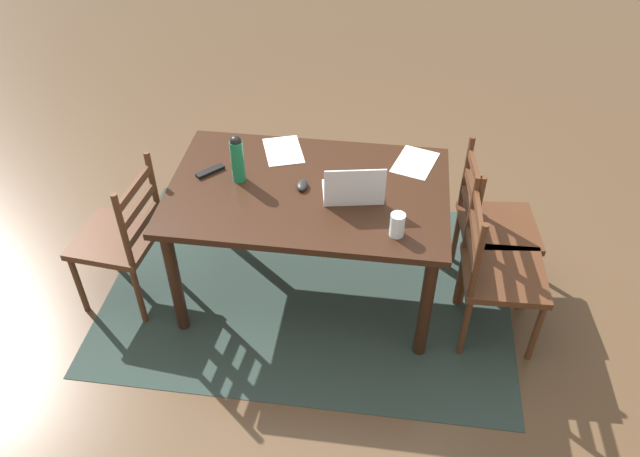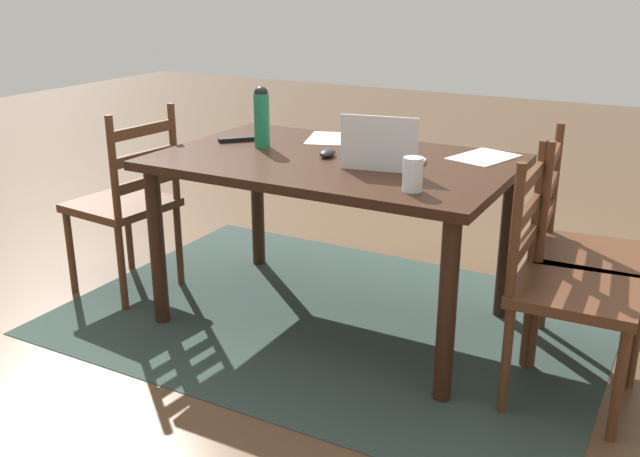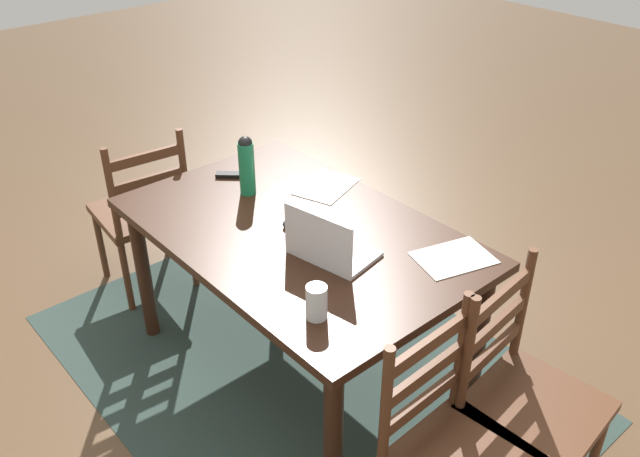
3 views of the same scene
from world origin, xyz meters
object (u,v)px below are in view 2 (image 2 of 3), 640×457
Objects in this scene: tv_remote at (236,139)px; drinking_glass at (413,174)px; chair_left_near at (584,252)px; chair_right_far at (127,204)px; dining_table at (334,179)px; water_bottle at (262,116)px; chair_left_far at (565,286)px; computer_mouse at (328,153)px; laptop at (382,154)px.

drinking_glass is at bearing 23.09° from tv_remote.
chair_left_near and chair_right_far have the same top height.
dining_table is 9.03× the size of tv_remote.
water_bottle is at bearing -161.08° from chair_right_far.
chair_left_near is 0.85m from drinking_glass.
chair_left_far is 9.50× the size of computer_mouse.
laptop is (-1.31, -0.14, 0.37)m from chair_right_far.
tv_remote is at bearing 4.35° from chair_left_near.
chair_left_far and chair_right_far have the same top height.
computer_mouse is (-1.02, -0.21, 0.33)m from chair_right_far.
laptop is at bearing -47.54° from drinking_glass.
chair_right_far is 1.60m from drinking_glass.
chair_right_far is at bearing 6.29° from laptop.
water_bottle is (-0.66, -0.23, 0.46)m from chair_right_far.
chair_right_far is at bearing -4.45° from drinking_glass.
dining_table is 1.10m from chair_left_near.
laptop is 2.78× the size of drinking_glass.
water_bottle is at bearing 6.52° from chair_left_near.
water_bottle is 0.38m from computer_mouse.
laptop is at bearing 34.56° from tv_remote.
water_bottle reaches higher than tv_remote.
drinking_glass is at bearing 147.01° from dining_table.
computer_mouse is (0.03, -0.00, 0.11)m from dining_table.
dining_table is 1.10m from chair_right_far.
chair_right_far is at bearing 10.76° from dining_table.
dining_table is 0.46m from water_bottle.
chair_left_near reaches higher than drinking_glass.
chair_left_far is 1.00× the size of chair_right_far.
chair_right_far is at bearing -107.80° from tv_remote.
chair_left_far is at bearing 89.97° from chair_left_near.
tv_remote is at bearing -9.33° from chair_left_far.
tv_remote is (0.18, -0.04, -0.14)m from water_bottle.
chair_left_near is 3.37× the size of water_bottle.
tv_remote reaches higher than dining_table.
laptop reaches higher than dining_table.
laptop is at bearing 172.61° from water_bottle.
chair_left_far is 5.59× the size of tv_remote.
tv_remote is (1.63, -0.27, 0.32)m from chair_left_far.
laptop is (-0.25, 0.06, 0.15)m from dining_table.
chair_left_far is (0.00, 0.39, 0.00)m from chair_left_near.
laptop is 0.83m from tv_remote.
drinking_glass is (-0.50, 0.32, 0.16)m from dining_table.
chair_right_far is at bearing 0.07° from chair_left_far.
chair_right_far reaches higher than computer_mouse.
drinking_glass is (-0.89, 0.35, -0.08)m from water_bottle.
chair_left_near is 7.43× the size of drinking_glass.
tv_remote is at bearing -8.67° from laptop.
chair_right_far is 5.59× the size of tv_remote.
computer_mouse is at bearing -10.54° from chair_left_far.
water_bottle reaches higher than dining_table.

